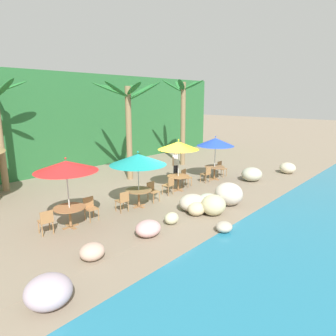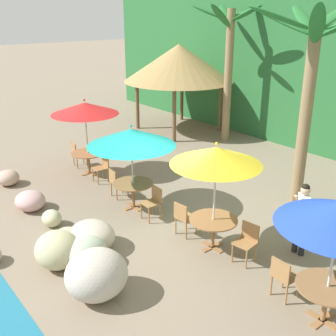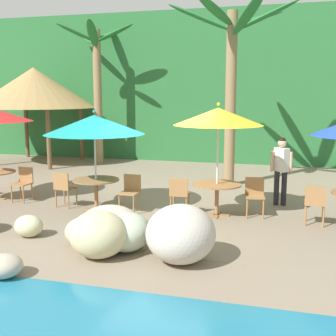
{
  "view_description": "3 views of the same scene",
  "coord_description": "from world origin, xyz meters",
  "px_view_note": "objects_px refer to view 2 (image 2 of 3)",
  "views": [
    {
      "loc": [
        -9.64,
        -9.02,
        4.47
      ],
      "look_at": [
        0.56,
        0.21,
        1.25
      ],
      "focal_mm": 32.06,
      "sensor_mm": 36.0,
      "label": 1
    },
    {
      "loc": [
        7.14,
        -5.81,
        5.16
      ],
      "look_at": [
        -0.64,
        0.38,
        1.35
      ],
      "focal_mm": 44.48,
      "sensor_mm": 36.0,
      "label": 2
    },
    {
      "loc": [
        2.75,
        -9.41,
        2.74
      ],
      "look_at": [
        0.01,
        0.54,
        0.98
      ],
      "focal_mm": 46.58,
      "sensor_mm": 36.0,
      "label": 3
    }
  ],
  "objects_px": {
    "chair_red_inland": "(77,153)",
    "chair_teal_inland": "(116,181)",
    "chair_red_seaward": "(103,166)",
    "umbrella_teal": "(131,137)",
    "chair_yellow_seaward": "(247,240)",
    "chair_yellow_inland": "(184,217)",
    "umbrella_yellow": "(216,156)",
    "waiter_in_white": "(302,214)",
    "palm_tree_nearest": "(229,54)",
    "palapa_hut": "(179,63)",
    "umbrella_red": "(85,108)",
    "chair_blue_inland": "(283,275)",
    "dining_table_red": "(88,156)",
    "palm_tree_second": "(311,68)",
    "chair_teal_seaward": "(153,201)",
    "dining_table_blue": "(327,292)",
    "dining_table_teal": "(133,187)",
    "dining_table_yellow": "(213,224)"
  },
  "relations": [
    {
      "from": "chair_teal_inland",
      "to": "dining_table_blue",
      "type": "bearing_deg",
      "value": 0.83
    },
    {
      "from": "chair_yellow_inland",
      "to": "palm_tree_second",
      "type": "height_order",
      "value": "palm_tree_second"
    },
    {
      "from": "umbrella_red",
      "to": "chair_red_inland",
      "type": "distance_m",
      "value": 1.91
    },
    {
      "from": "umbrella_teal",
      "to": "dining_table_yellow",
      "type": "bearing_deg",
      "value": 5.08
    },
    {
      "from": "chair_teal_inland",
      "to": "palapa_hut",
      "type": "relative_size",
      "value": 0.18
    },
    {
      "from": "chair_red_inland",
      "to": "dining_table_blue",
      "type": "height_order",
      "value": "chair_red_inland"
    },
    {
      "from": "chair_teal_seaward",
      "to": "umbrella_teal",
      "type": "bearing_deg",
      "value": -175.95
    },
    {
      "from": "chair_teal_seaward",
      "to": "umbrella_yellow",
      "type": "height_order",
      "value": "umbrella_yellow"
    },
    {
      "from": "chair_red_inland",
      "to": "palm_tree_second",
      "type": "xyz_separation_m",
      "value": [
        6.56,
        3.38,
        3.27
      ]
    },
    {
      "from": "umbrella_teal",
      "to": "dining_table_yellow",
      "type": "xyz_separation_m",
      "value": [
        2.86,
        0.25,
        -1.42
      ]
    },
    {
      "from": "chair_yellow_inland",
      "to": "palapa_hut",
      "type": "xyz_separation_m",
      "value": [
        -7.39,
        6.0,
        2.46
      ]
    },
    {
      "from": "dining_table_red",
      "to": "chair_yellow_seaward",
      "type": "distance_m",
      "value": 6.72
    },
    {
      "from": "palm_tree_second",
      "to": "palm_tree_nearest",
      "type": "bearing_deg",
      "value": 152.61
    },
    {
      "from": "dining_table_blue",
      "to": "chair_blue_inland",
      "type": "relative_size",
      "value": 1.26
    },
    {
      "from": "chair_red_inland",
      "to": "dining_table_teal",
      "type": "bearing_deg",
      "value": -4.3
    },
    {
      "from": "chair_teal_seaward",
      "to": "chair_red_seaward",
      "type": "bearing_deg",
      "value": 175.37
    },
    {
      "from": "chair_teal_seaward",
      "to": "chair_blue_inland",
      "type": "distance_m",
      "value": 4.11
    },
    {
      "from": "dining_table_yellow",
      "to": "chair_yellow_inland",
      "type": "height_order",
      "value": "chair_yellow_inland"
    },
    {
      "from": "chair_red_inland",
      "to": "chair_teal_inland",
      "type": "height_order",
      "value": "same"
    },
    {
      "from": "dining_table_teal",
      "to": "chair_yellow_inland",
      "type": "relative_size",
      "value": 1.26
    },
    {
      "from": "umbrella_red",
      "to": "umbrella_teal",
      "type": "height_order",
      "value": "umbrella_red"
    },
    {
      "from": "umbrella_teal",
      "to": "chair_yellow_seaward",
      "type": "height_order",
      "value": "umbrella_teal"
    },
    {
      "from": "chair_yellow_inland",
      "to": "palapa_hut",
      "type": "bearing_deg",
      "value": 140.95
    },
    {
      "from": "chair_yellow_seaward",
      "to": "dining_table_blue",
      "type": "bearing_deg",
      "value": -10.09
    },
    {
      "from": "umbrella_yellow",
      "to": "chair_blue_inland",
      "type": "distance_m",
      "value": 2.74
    },
    {
      "from": "umbrella_yellow",
      "to": "waiter_in_white",
      "type": "distance_m",
      "value": 2.3
    },
    {
      "from": "dining_table_teal",
      "to": "waiter_in_white",
      "type": "height_order",
      "value": "waiter_in_white"
    },
    {
      "from": "umbrella_red",
      "to": "dining_table_yellow",
      "type": "distance_m",
      "value": 6.1
    },
    {
      "from": "chair_yellow_seaward",
      "to": "chair_yellow_inland",
      "type": "bearing_deg",
      "value": -167.31
    },
    {
      "from": "chair_teal_seaward",
      "to": "palm_tree_second",
      "type": "height_order",
      "value": "palm_tree_second"
    },
    {
      "from": "umbrella_red",
      "to": "dining_table_teal",
      "type": "bearing_deg",
      "value": -5.05
    },
    {
      "from": "palm_tree_nearest",
      "to": "palapa_hut",
      "type": "distance_m",
      "value": 2.58
    },
    {
      "from": "umbrella_teal",
      "to": "palm_tree_nearest",
      "type": "relative_size",
      "value": 0.44
    },
    {
      "from": "waiter_in_white",
      "to": "dining_table_teal",
      "type": "bearing_deg",
      "value": -159.28
    },
    {
      "from": "dining_table_red",
      "to": "palm_tree_nearest",
      "type": "relative_size",
      "value": 0.2
    },
    {
      "from": "umbrella_yellow",
      "to": "waiter_in_white",
      "type": "bearing_deg",
      "value": 44.49
    },
    {
      "from": "umbrella_yellow",
      "to": "chair_teal_inland",
      "type": "bearing_deg",
      "value": -175.97
    },
    {
      "from": "palapa_hut",
      "to": "chair_yellow_seaward",
      "type": "bearing_deg",
      "value": -31.82
    },
    {
      "from": "chair_red_seaward",
      "to": "umbrella_teal",
      "type": "xyz_separation_m",
      "value": [
        2.18,
        -0.31,
        1.52
      ]
    },
    {
      "from": "umbrella_red",
      "to": "chair_yellow_seaward",
      "type": "height_order",
      "value": "umbrella_red"
    },
    {
      "from": "umbrella_yellow",
      "to": "dining_table_teal",
      "type": "bearing_deg",
      "value": -174.92
    },
    {
      "from": "umbrella_red",
      "to": "chair_yellow_seaward",
      "type": "relative_size",
      "value": 2.9
    },
    {
      "from": "chair_red_seaward",
      "to": "chair_yellow_inland",
      "type": "height_order",
      "value": "same"
    },
    {
      "from": "umbrella_teal",
      "to": "palm_tree_nearest",
      "type": "height_order",
      "value": "palm_tree_nearest"
    },
    {
      "from": "chair_teal_inland",
      "to": "chair_yellow_seaward",
      "type": "xyz_separation_m",
      "value": [
        4.54,
        0.48,
        0.0
      ]
    },
    {
      "from": "dining_table_red",
      "to": "dining_table_yellow",
      "type": "xyz_separation_m",
      "value": [
        5.89,
        -0.01,
        0.0
      ]
    },
    {
      "from": "chair_yellow_seaward",
      "to": "umbrella_red",
      "type": "bearing_deg",
      "value": -178.29
    },
    {
      "from": "umbrella_red",
      "to": "chair_blue_inland",
      "type": "xyz_separation_m",
      "value": [
        7.99,
        -0.24,
        -1.71
      ]
    },
    {
      "from": "umbrella_red",
      "to": "palapa_hut",
      "type": "relative_size",
      "value": 0.53
    },
    {
      "from": "chair_yellow_inland",
      "to": "dining_table_blue",
      "type": "distance_m",
      "value": 3.8
    }
  ]
}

